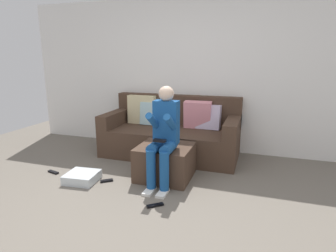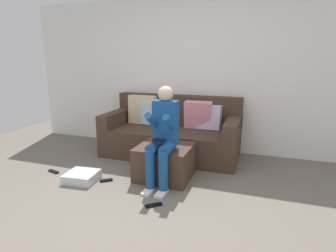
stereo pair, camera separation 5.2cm
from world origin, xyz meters
name	(u,v)px [view 1 (the left image)]	position (x,y,z in m)	size (l,w,h in m)	color
ground_plane	(132,224)	(0.00, 0.00, 0.00)	(7.62, 7.62, 0.00)	#6B6359
wall_back	(194,75)	(0.00, 2.40, 1.21)	(5.86, 0.10, 2.42)	white
couch_sectional	(172,133)	(-0.24, 1.96, 0.34)	(2.05, 0.93, 0.90)	#473326
ottoman	(165,162)	(-0.04, 1.07, 0.21)	(0.66, 0.61, 0.42)	#473326
person_seated	(163,134)	(0.00, 0.89, 0.63)	(0.29, 0.57, 1.17)	#194C8C
storage_bin	(82,177)	(-0.97, 0.63, 0.05)	(0.37, 0.35, 0.11)	silver
remote_near_ottoman	(155,205)	(0.09, 0.36, 0.01)	(0.18, 0.05, 0.02)	black
remote_by_storage_bin	(107,181)	(-0.69, 0.72, 0.01)	(0.15, 0.05, 0.02)	black
remote_under_side_table	(53,172)	(-1.50, 0.74, 0.01)	(0.17, 0.05, 0.02)	black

